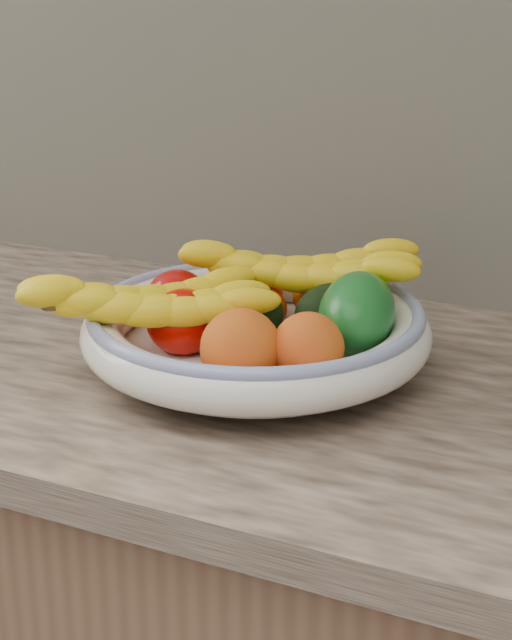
% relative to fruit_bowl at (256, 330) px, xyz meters
% --- Properties ---
extents(fruit_bowl, '(0.39, 0.39, 0.08)m').
position_rel_fruit_bowl_xyz_m(fruit_bowl, '(0.00, 0.00, 0.00)').
color(fruit_bowl, white).
rests_on(fruit_bowl, kitchen_counter).
extents(clementine_back_left, '(0.07, 0.07, 0.05)m').
position_rel_fruit_bowl_xyz_m(clementine_back_left, '(-0.04, 0.11, 0.01)').
color(clementine_back_left, '#E74C04').
rests_on(clementine_back_left, fruit_bowl).
extents(clementine_back_right, '(0.06, 0.06, 0.05)m').
position_rel_fruit_bowl_xyz_m(clementine_back_right, '(0.02, 0.12, 0.01)').
color(clementine_back_right, '#F86405').
rests_on(clementine_back_right, fruit_bowl).
extents(clementine_back_mid, '(0.06, 0.06, 0.05)m').
position_rel_fruit_bowl_xyz_m(clementine_back_mid, '(-0.02, 0.05, 0.01)').
color(clementine_back_mid, '#FF5205').
rests_on(clementine_back_mid, fruit_bowl).
extents(clementine_extra, '(0.05, 0.05, 0.05)m').
position_rel_fruit_bowl_xyz_m(clementine_extra, '(-0.04, 0.07, 0.01)').
color(clementine_extra, '#F26005').
rests_on(clementine_extra, fruit_bowl).
extents(tomato_left, '(0.10, 0.10, 0.07)m').
position_rel_fruit_bowl_xyz_m(tomato_left, '(-0.11, 0.03, 0.01)').
color(tomato_left, '#A60907').
rests_on(tomato_left, fruit_bowl).
extents(tomato_near_left, '(0.10, 0.10, 0.07)m').
position_rel_fruit_bowl_xyz_m(tomato_near_left, '(-0.07, -0.04, 0.01)').
color(tomato_near_left, '#BE0700').
rests_on(tomato_near_left, fruit_bowl).
extents(avocado_center, '(0.08, 0.11, 0.07)m').
position_rel_fruit_bowl_xyz_m(avocado_center, '(-0.01, -0.01, 0.02)').
color(avocado_center, black).
rests_on(avocado_center, fruit_bowl).
extents(avocado_right, '(0.10, 0.11, 0.07)m').
position_rel_fruit_bowl_xyz_m(avocado_right, '(0.07, 0.05, 0.02)').
color(avocado_right, black).
rests_on(avocado_right, fruit_bowl).
extents(green_mango, '(0.13, 0.15, 0.11)m').
position_rel_fruit_bowl_xyz_m(green_mango, '(0.11, 0.03, 0.03)').
color(green_mango, '#0F541A').
rests_on(green_mango, fruit_bowl).
extents(peach_front, '(0.09, 0.09, 0.08)m').
position_rel_fruit_bowl_xyz_m(peach_front, '(0.03, -0.10, 0.02)').
color(peach_front, orange).
rests_on(peach_front, fruit_bowl).
extents(peach_right, '(0.08, 0.08, 0.07)m').
position_rel_fruit_bowl_xyz_m(peach_right, '(0.09, -0.07, 0.02)').
color(peach_right, orange).
rests_on(peach_right, fruit_bowl).
extents(banana_bunch_back, '(0.32, 0.20, 0.09)m').
position_rel_fruit_bowl_xyz_m(banana_bunch_back, '(0.01, 0.08, 0.04)').
color(banana_bunch_back, yellow).
rests_on(banana_bunch_back, fruit_bowl).
extents(banana_bunch_front, '(0.29, 0.28, 0.08)m').
position_rel_fruit_bowl_xyz_m(banana_bunch_front, '(-0.09, -0.07, 0.03)').
color(banana_bunch_front, yellow).
rests_on(banana_bunch_front, fruit_bowl).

